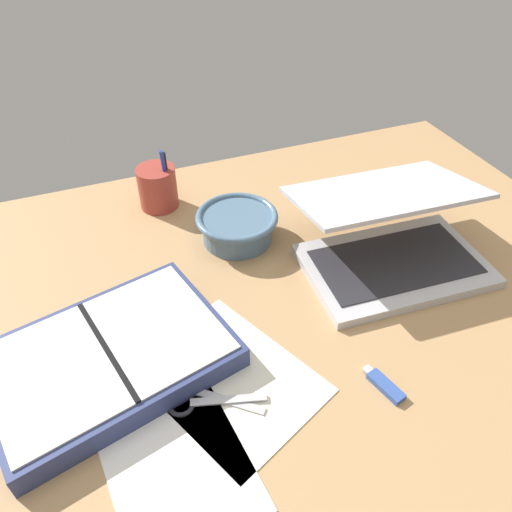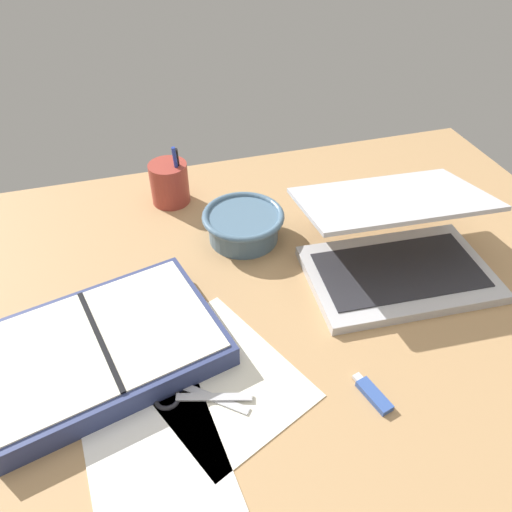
# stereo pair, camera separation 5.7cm
# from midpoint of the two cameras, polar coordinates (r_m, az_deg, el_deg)

# --- Properties ---
(desk_top) EXTENTS (1.40, 1.00, 0.02)m
(desk_top) POSITION_cam_midpoint_polar(r_m,az_deg,el_deg) (0.86, -1.43, -6.40)
(desk_top) COLOR tan
(desk_top) RESTS_ON ground
(laptop) EXTENTS (0.34, 0.31, 0.15)m
(laptop) POSITION_cam_midpoint_polar(r_m,az_deg,el_deg) (0.94, 13.55, 1.66)
(laptop) COLOR #B7B7BC
(laptop) RESTS_ON desk_top
(bowl) EXTENTS (0.16, 0.16, 0.06)m
(bowl) POSITION_cam_midpoint_polar(r_m,az_deg,el_deg) (0.97, -3.84, 3.49)
(bowl) COLOR slate
(bowl) RESTS_ON desk_top
(pen_cup) EXTENTS (0.08, 0.08, 0.14)m
(pen_cup) POSITION_cam_midpoint_polar(r_m,az_deg,el_deg) (1.09, -12.65, 7.64)
(pen_cup) COLOR #9E382D
(pen_cup) RESTS_ON desk_top
(planner) EXTENTS (0.39, 0.32, 0.04)m
(planner) POSITION_cam_midpoint_polar(r_m,az_deg,el_deg) (0.80, -18.46, -11.07)
(planner) COLOR navy
(planner) RESTS_ON desk_top
(scissors) EXTENTS (0.14, 0.10, 0.01)m
(scissors) POSITION_cam_midpoint_polar(r_m,az_deg,el_deg) (0.75, -9.18, -15.75)
(scissors) COLOR #B7B7BC
(scissors) RESTS_ON desk_top
(paper_sheet_front) EXTENTS (0.29, 0.32, 0.00)m
(paper_sheet_front) POSITION_cam_midpoint_polar(r_m,az_deg,el_deg) (0.76, -5.42, -13.79)
(paper_sheet_front) COLOR silver
(paper_sheet_front) RESTS_ON desk_top
(paper_sheet_beside_planner) EXTENTS (0.19, 0.24, 0.00)m
(paper_sheet_beside_planner) POSITION_cam_midpoint_polar(r_m,az_deg,el_deg) (0.70, -11.52, -22.30)
(paper_sheet_beside_planner) COLOR white
(paper_sheet_beside_planner) RESTS_ON desk_top
(usb_drive) EXTENTS (0.03, 0.07, 0.01)m
(usb_drive) POSITION_cam_midpoint_polar(r_m,az_deg,el_deg) (0.76, 12.38, -14.31)
(usb_drive) COLOR #33519E
(usb_drive) RESTS_ON desk_top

